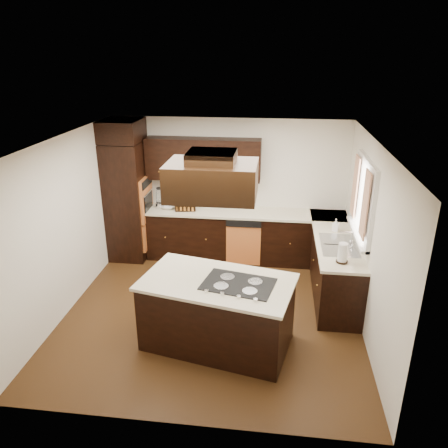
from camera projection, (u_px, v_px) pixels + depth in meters
The scene contains 30 objects.
floor at pixel (212, 312), 6.42m from camera, with size 4.20×4.20×0.02m, color #533216.
ceiling at pixel (210, 141), 5.48m from camera, with size 4.20×4.20×0.02m, color white.
wall_back at pixel (229, 188), 7.90m from camera, with size 4.20×0.02×2.50m, color silver.
wall_front at pixel (177, 322), 4.01m from camera, with size 4.20×0.02×2.50m, color silver.
wall_left at pixel (65, 226), 6.19m from camera, with size 0.02×4.20×2.50m, color silver.
wall_right at pixel (371, 241), 5.71m from camera, with size 0.02×4.20×2.50m, color silver.
oven_column at pixel (128, 201), 7.80m from camera, with size 0.65×0.75×2.12m, color black.
wall_oven_face at pixel (146, 199), 7.73m from camera, with size 0.05×0.62×0.78m, color orange.
base_cabinets_back at pixel (229, 236), 7.91m from camera, with size 2.93×0.60×0.88m, color black.
base_cabinets_right at pixel (333, 264), 6.88m from camera, with size 0.60×2.40×0.88m, color black.
countertop_back at pixel (229, 212), 7.72m from camera, with size 2.93×0.63×0.04m, color beige.
countertop_right at pixel (335, 237), 6.71m from camera, with size 0.63×2.40×0.04m, color beige.
upper_cabinets at pixel (203, 159), 7.57m from camera, with size 2.00×0.34×0.72m, color black.
dishwasher_front at pixel (243, 245), 7.62m from camera, with size 0.60×0.05×0.72m, color orange.
window_frame at pixel (364, 199), 6.07m from camera, with size 0.06×1.32×1.12m, color silver.
window_pane at pixel (366, 199), 6.07m from camera, with size 0.00×1.20×1.00m, color white.
curtain_left at pixel (365, 205), 5.67m from camera, with size 0.02×0.34×0.90m, color beige.
curtain_right at pixel (355, 186), 6.45m from camera, with size 0.02×0.34×0.90m, color beige.
sink_rim at pixel (339, 245), 6.37m from camera, with size 0.52×0.84×0.01m, color silver.
island at pixel (217, 314), 5.57m from camera, with size 1.80×0.98×0.88m, color black.
island_top at pixel (217, 282), 5.40m from camera, with size 1.87×1.05×0.04m, color beige.
cooktop at pixel (238, 284), 5.31m from camera, with size 0.85×0.57×0.01m, color black.
range_hood at pixel (212, 180), 5.09m from camera, with size 1.05×0.72×0.42m, color black.
hood_duct at pixel (212, 157), 4.99m from camera, with size 0.55×0.50×0.13m, color black.
blender_base at pixel (160, 205), 7.85m from camera, with size 0.15×0.15×0.10m, color silver.
blender_pitcher at pixel (159, 196), 7.79m from camera, with size 0.13×0.13×0.26m, color silver.
spice_rack at pixel (185, 203), 7.67m from camera, with size 0.36×0.09×0.30m, color black.
mixing_bowl at pixel (168, 207), 7.83m from camera, with size 0.28×0.28×0.07m, color silver.
soap_bottle at pixel (336, 225), 6.84m from camera, with size 0.09×0.09×0.20m, color silver.
paper_towel at pixel (343, 253), 5.81m from camera, with size 0.13×0.13×0.28m, color silver.
Camera 1 is at (0.85, -5.41, 3.58)m, focal length 35.00 mm.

